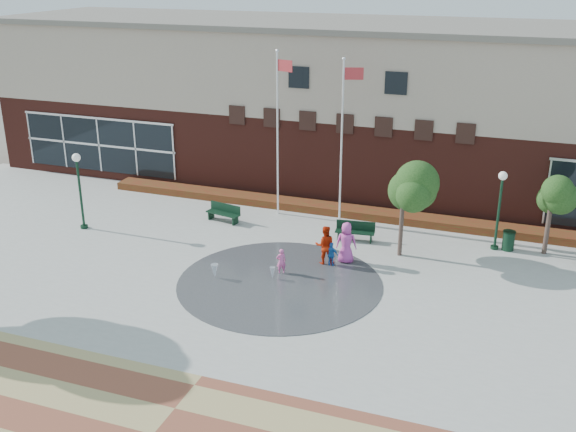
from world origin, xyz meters
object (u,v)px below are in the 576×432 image
(flagpole_right, at_px, (343,134))
(trash_can, at_px, (508,241))
(bench_left, at_px, (223,216))
(flagpole_left, at_px, (278,126))
(child_splash, at_px, (281,261))

(flagpole_right, height_order, trash_can, flagpole_right)
(flagpole_right, bearing_deg, bench_left, -179.42)
(bench_left, xyz_separation_m, trash_can, (13.70, 1.19, 0.18))
(flagpole_left, xyz_separation_m, bench_left, (-2.23, -2.00, -4.38))
(child_splash, bearing_deg, flagpole_left, -104.24)
(flagpole_left, xyz_separation_m, child_splash, (2.63, -6.62, -4.11))
(flagpole_right, relative_size, child_splash, 7.26)
(child_splash, bearing_deg, trash_can, 177.45)
(flagpole_right, relative_size, trash_can, 8.76)
(flagpole_left, bearing_deg, bench_left, -120.63)
(flagpole_left, relative_size, trash_can, 8.97)
(bench_left, distance_m, child_splash, 6.71)
(bench_left, xyz_separation_m, child_splash, (4.85, -4.62, 0.27))
(flagpole_left, height_order, child_splash, flagpole_left)
(flagpole_left, height_order, flagpole_right, flagpole_left)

